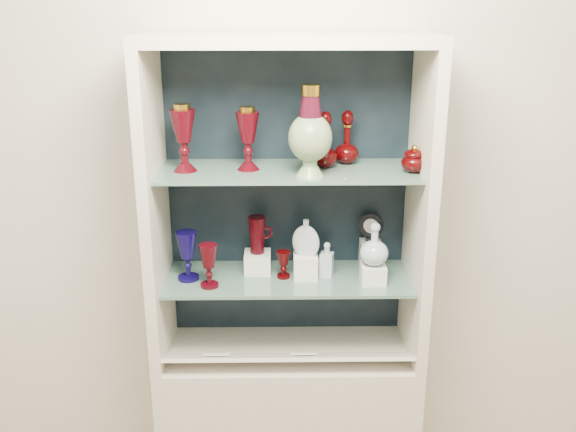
{
  "coord_description": "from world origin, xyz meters",
  "views": [
    {
      "loc": [
        -0.03,
        -0.68,
        2.05
      ],
      "look_at": [
        0.0,
        1.53,
        1.3
      ],
      "focal_mm": 40.0,
      "sensor_mm": 36.0,
      "label": 1
    }
  ],
  "objects_px": {
    "ruby_pitcher": "(257,235)",
    "clear_round_decanter": "(374,245)",
    "enamel_urn": "(310,131)",
    "ruby_decanter_a": "(325,136)",
    "pedestal_lamp_left": "(184,138)",
    "ruby_goblet_tall": "(209,266)",
    "lidded_bowl": "(414,158)",
    "flat_flask": "(306,237)",
    "pedestal_lamp_right": "(248,139)",
    "ruby_goblet_small": "(283,265)",
    "ruby_decanter_b": "(347,136)",
    "clear_square_bottle": "(327,259)",
    "cobalt_goblet": "(187,256)",
    "cameo_medallion": "(371,227)"
  },
  "relations": [
    {
      "from": "ruby_decanter_b",
      "to": "ruby_goblet_small",
      "type": "bearing_deg",
      "value": -159.76
    },
    {
      "from": "cobalt_goblet",
      "to": "clear_square_bottle",
      "type": "relative_size",
      "value": 1.37
    },
    {
      "from": "ruby_decanter_a",
      "to": "cameo_medallion",
      "type": "relative_size",
      "value": 1.99
    },
    {
      "from": "ruby_decanter_a",
      "to": "cameo_medallion",
      "type": "bearing_deg",
      "value": 26.44
    },
    {
      "from": "pedestal_lamp_right",
      "to": "clear_square_bottle",
      "type": "relative_size",
      "value": 1.63
    },
    {
      "from": "ruby_decanter_b",
      "to": "ruby_goblet_small",
      "type": "distance_m",
      "value": 0.53
    },
    {
      "from": "ruby_goblet_tall",
      "to": "cameo_medallion",
      "type": "xyz_separation_m",
      "value": [
        0.61,
        0.2,
        0.08
      ]
    },
    {
      "from": "pedestal_lamp_right",
      "to": "clear_round_decanter",
      "type": "bearing_deg",
      "value": -6.78
    },
    {
      "from": "flat_flask",
      "to": "clear_round_decanter",
      "type": "distance_m",
      "value": 0.25
    },
    {
      "from": "ruby_decanter_b",
      "to": "cobalt_goblet",
      "type": "relative_size",
      "value": 1.11
    },
    {
      "from": "ruby_pitcher",
      "to": "clear_round_decanter",
      "type": "xyz_separation_m",
      "value": [
        0.43,
        -0.1,
        -0.0
      ]
    },
    {
      "from": "enamel_urn",
      "to": "lidded_bowl",
      "type": "xyz_separation_m",
      "value": [
        0.37,
        0.04,
        -0.11
      ]
    },
    {
      "from": "pedestal_lamp_right",
      "to": "flat_flask",
      "type": "relative_size",
      "value": 1.55
    },
    {
      "from": "enamel_urn",
      "to": "ruby_pitcher",
      "type": "height_order",
      "value": "enamel_urn"
    },
    {
      "from": "ruby_decanter_b",
      "to": "clear_round_decanter",
      "type": "xyz_separation_m",
      "value": [
        0.1,
        -0.14,
        -0.38
      ]
    },
    {
      "from": "ruby_decanter_a",
      "to": "ruby_decanter_b",
      "type": "xyz_separation_m",
      "value": [
        0.08,
        0.06,
        -0.01
      ]
    },
    {
      "from": "enamel_urn",
      "to": "clear_round_decanter",
      "type": "height_order",
      "value": "enamel_urn"
    },
    {
      "from": "pedestal_lamp_right",
      "to": "flat_flask",
      "type": "bearing_deg",
      "value": -1.6
    },
    {
      "from": "ruby_decanter_a",
      "to": "flat_flask",
      "type": "relative_size",
      "value": 1.58
    },
    {
      "from": "ruby_decanter_b",
      "to": "ruby_pitcher",
      "type": "xyz_separation_m",
      "value": [
        -0.33,
        -0.03,
        -0.37
      ]
    },
    {
      "from": "cobalt_goblet",
      "to": "ruby_pitcher",
      "type": "height_order",
      "value": "ruby_pitcher"
    },
    {
      "from": "flat_flask",
      "to": "ruby_decanter_a",
      "type": "bearing_deg",
      "value": 38.5
    },
    {
      "from": "ruby_goblet_tall",
      "to": "flat_flask",
      "type": "bearing_deg",
      "value": 12.03
    },
    {
      "from": "cameo_medallion",
      "to": "clear_round_decanter",
      "type": "bearing_deg",
      "value": -75.01
    },
    {
      "from": "pedestal_lamp_left",
      "to": "cameo_medallion",
      "type": "bearing_deg",
      "value": 11.03
    },
    {
      "from": "ruby_pitcher",
      "to": "clear_round_decanter",
      "type": "bearing_deg",
      "value": -22.13
    },
    {
      "from": "ruby_decanter_a",
      "to": "clear_round_decanter",
      "type": "height_order",
      "value": "ruby_decanter_a"
    },
    {
      "from": "lidded_bowl",
      "to": "clear_square_bottle",
      "type": "height_order",
      "value": "lidded_bowl"
    },
    {
      "from": "ruby_goblet_tall",
      "to": "ruby_goblet_small",
      "type": "distance_m",
      "value": 0.28
    },
    {
      "from": "enamel_urn",
      "to": "ruby_decanter_b",
      "type": "distance_m",
      "value": 0.23
    },
    {
      "from": "cobalt_goblet",
      "to": "ruby_goblet_tall",
      "type": "distance_m",
      "value": 0.11
    },
    {
      "from": "ruby_goblet_small",
      "to": "ruby_pitcher",
      "type": "relative_size",
      "value": 0.73
    },
    {
      "from": "lidded_bowl",
      "to": "clear_round_decanter",
      "type": "relative_size",
      "value": 0.64
    },
    {
      "from": "ruby_pitcher",
      "to": "ruby_decanter_b",
      "type": "bearing_deg",
      "value": -3.08
    },
    {
      "from": "pedestal_lamp_right",
      "to": "flat_flask",
      "type": "height_order",
      "value": "pedestal_lamp_right"
    },
    {
      "from": "flat_flask",
      "to": "ruby_goblet_small",
      "type": "bearing_deg",
      "value": -164.56
    },
    {
      "from": "ruby_decanter_b",
      "to": "flat_flask",
      "type": "distance_m",
      "value": 0.4
    },
    {
      "from": "ruby_goblet_tall",
      "to": "clear_round_decanter",
      "type": "bearing_deg",
      "value": 2.58
    },
    {
      "from": "pedestal_lamp_left",
      "to": "ruby_goblet_small",
      "type": "xyz_separation_m",
      "value": [
        0.35,
        0.01,
        -0.49
      ]
    },
    {
      "from": "clear_square_bottle",
      "to": "clear_round_decanter",
      "type": "xyz_separation_m",
      "value": [
        0.17,
        -0.06,
        0.08
      ]
    },
    {
      "from": "pedestal_lamp_left",
      "to": "flat_flask",
      "type": "height_order",
      "value": "pedestal_lamp_left"
    },
    {
      "from": "enamel_urn",
      "to": "ruby_decanter_b",
      "type": "height_order",
      "value": "enamel_urn"
    },
    {
      "from": "ruby_decanter_a",
      "to": "ruby_decanter_b",
      "type": "distance_m",
      "value": 0.1
    },
    {
      "from": "cobalt_goblet",
      "to": "flat_flask",
      "type": "xyz_separation_m",
      "value": [
        0.44,
        0.01,
        0.07
      ]
    },
    {
      "from": "ruby_decanter_b",
      "to": "ruby_goblet_tall",
      "type": "relative_size",
      "value": 1.28
    },
    {
      "from": "pedestal_lamp_right",
      "to": "ruby_decanter_b",
      "type": "relative_size",
      "value": 1.07
    },
    {
      "from": "pedestal_lamp_right",
      "to": "lidded_bowl",
      "type": "distance_m",
      "value": 0.59
    },
    {
      "from": "flat_flask",
      "to": "pedestal_lamp_right",
      "type": "bearing_deg",
      "value": -165.47
    },
    {
      "from": "pedestal_lamp_left",
      "to": "ruby_goblet_tall",
      "type": "distance_m",
      "value": 0.47
    },
    {
      "from": "enamel_urn",
      "to": "cameo_medallion",
      "type": "bearing_deg",
      "value": 39.32
    }
  ]
}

